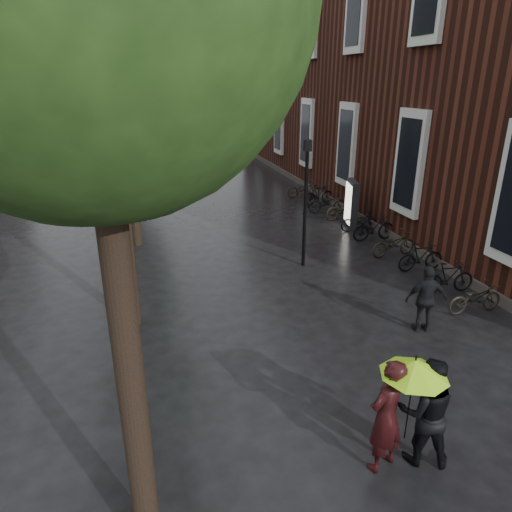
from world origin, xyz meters
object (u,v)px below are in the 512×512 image
object	(u,v)px
ad_lightbox	(351,204)
lamp_post	(306,192)
parked_bicycles	(360,222)
person_burgundy	(386,416)
pedestrian_walking	(426,299)
person_black	(426,411)

from	to	relation	value
ad_lightbox	lamp_post	world-z (taller)	lamp_post
parked_bicycles	lamp_post	distance (m)	4.70
person_burgundy	pedestrian_walking	xyz separation A→B (m)	(3.06, 3.50, -0.13)
person_burgundy	ad_lightbox	xyz separation A→B (m)	(5.03, 11.63, 0.01)
pedestrian_walking	lamp_post	size ratio (longest dim) A/B	0.42
person_burgundy	lamp_post	xyz separation A→B (m)	(1.72, 8.17, 1.48)
lamp_post	parked_bicycles	bearing A→B (deg)	38.12
pedestrian_walking	person_burgundy	bearing A→B (deg)	60.47
person_burgundy	parked_bicycles	xyz separation A→B (m)	(5.07, 10.80, -0.50)
parked_bicycles	ad_lightbox	distance (m)	0.98
person_burgundy	pedestrian_walking	world-z (taller)	person_burgundy
parked_bicycles	ad_lightbox	size ratio (longest dim) A/B	7.04
parked_bicycles	ad_lightbox	world-z (taller)	ad_lightbox
person_burgundy	lamp_post	bearing A→B (deg)	-125.85
parked_bicycles	ad_lightbox	bearing A→B (deg)	92.68
person_burgundy	ad_lightbox	size ratio (longest dim) A/B	0.99
pedestrian_walking	lamp_post	world-z (taller)	lamp_post
person_black	lamp_post	size ratio (longest dim) A/B	0.46
pedestrian_walking	lamp_post	xyz separation A→B (m)	(-1.34, 4.66, 1.61)
ad_lightbox	lamp_post	bearing A→B (deg)	-119.34
person_black	pedestrian_walking	xyz separation A→B (m)	(2.39, 3.52, -0.08)
person_black	pedestrian_walking	bearing A→B (deg)	-102.83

